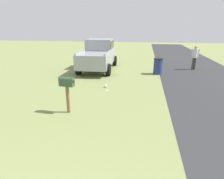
# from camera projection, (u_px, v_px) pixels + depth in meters

# --- Properties ---
(mailbox) EXTENTS (0.25, 0.53, 1.30)m
(mailbox) POSITION_uv_depth(u_px,v_px,m) (67.00, 84.00, 6.34)
(mailbox) COLOR brown
(mailbox) RESTS_ON ground
(pickup_truck) EXTENTS (5.20, 2.35, 2.09)m
(pickup_truck) POSITION_uv_depth(u_px,v_px,m) (99.00, 54.00, 13.28)
(pickup_truck) COLOR #93999E
(pickup_truck) RESTS_ON ground
(trash_bin) EXTENTS (0.57, 0.57, 1.03)m
(trash_bin) POSITION_uv_depth(u_px,v_px,m) (158.00, 66.00, 11.99)
(trash_bin) COLOR navy
(trash_bin) RESTS_ON ground
(pedestrian) EXTENTS (0.30, 0.57, 1.70)m
(pedestrian) POSITION_uv_depth(u_px,v_px,m) (195.00, 56.00, 13.15)
(pedestrian) COLOR #4C4238
(pedestrian) RESTS_ON ground
(litter_wrapper_near_hydrant) EXTENTS (0.10, 0.13, 0.01)m
(litter_wrapper_near_hydrant) POSITION_uv_depth(u_px,v_px,m) (107.00, 90.00, 8.99)
(litter_wrapper_near_hydrant) COLOR silver
(litter_wrapper_near_hydrant) RESTS_ON ground
(litter_bag_midfield_b) EXTENTS (0.14, 0.14, 0.14)m
(litter_bag_midfield_b) POSITION_uv_depth(u_px,v_px,m) (106.00, 86.00, 9.40)
(litter_bag_midfield_b) COLOR silver
(litter_bag_midfield_b) RESTS_ON ground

